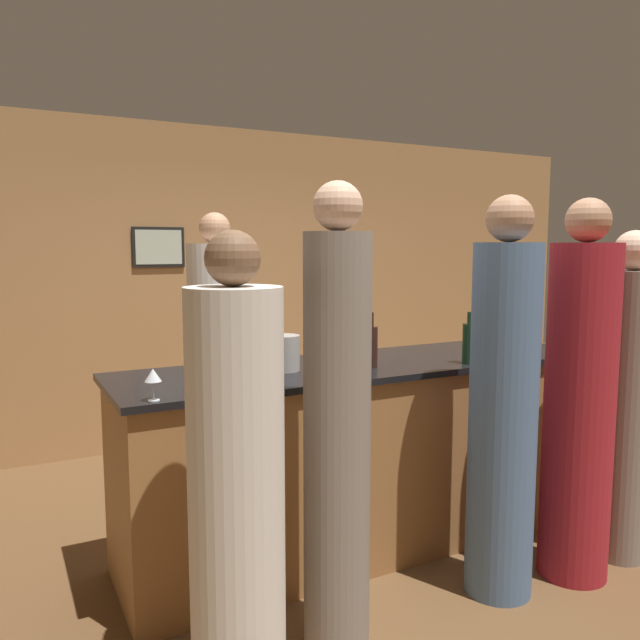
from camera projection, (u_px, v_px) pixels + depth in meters
ground_plane at (366, 542)px, 3.72m from camera, size 14.00×14.00×0.00m
back_wall at (228, 286)px, 5.66m from camera, size 8.00×0.08×2.80m
bar_counter at (367, 453)px, 3.65m from camera, size 2.90×0.80×1.09m
bartender at (218, 377)px, 4.01m from camera, size 0.36×0.36×1.97m
guest_0 at (337, 431)px, 2.68m from camera, size 0.29×0.29×2.02m
guest_1 at (236, 487)px, 2.38m from camera, size 0.37×0.37×1.81m
guest_2 at (503, 411)px, 3.09m from camera, size 0.34×0.34×2.00m
guest_3 at (579, 404)px, 3.26m from camera, size 0.36×0.36×2.00m
guest_4 at (626, 405)px, 3.46m from camera, size 0.28×0.28×1.84m
wine_bottle_0 at (331, 355)px, 3.15m from camera, size 0.07×0.07×0.30m
wine_bottle_1 at (469, 343)px, 3.54m from camera, size 0.07×0.07×0.30m
wine_bottle_2 at (371, 346)px, 3.44m from camera, size 0.07×0.07×0.31m
ice_bucket at (284, 353)px, 3.34m from camera, size 0.17×0.17×0.19m
wine_glass_0 at (255, 353)px, 3.23m from camera, size 0.08×0.08×0.15m
wine_glass_1 at (493, 334)px, 3.94m from camera, size 0.08×0.08×0.15m
wine_glass_2 at (153, 376)px, 2.68m from camera, size 0.07×0.07×0.14m
wine_glass_3 at (353, 345)px, 3.46m from camera, size 0.06×0.06×0.16m
wine_glass_4 at (323, 355)px, 3.05m from camera, size 0.08×0.08×0.18m
wine_glass_5 at (215, 361)px, 2.86m from camera, size 0.08×0.08×0.19m
wine_glass_6 at (505, 338)px, 3.72m from camera, size 0.08×0.08×0.15m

